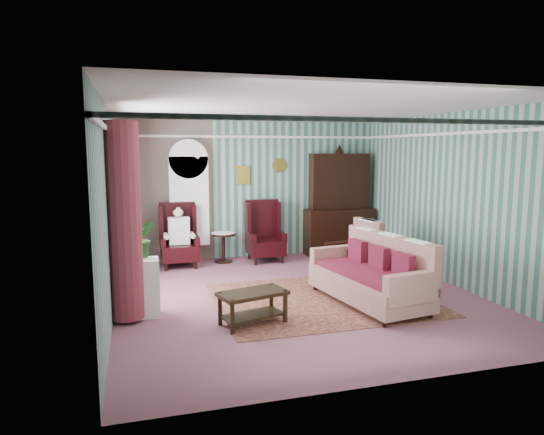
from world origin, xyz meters
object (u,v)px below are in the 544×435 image
object	(u,v)px
seated_woman	(179,237)
plant_stand	(139,288)
wingback_left	(179,235)
nest_table	(406,257)
bookcase	(189,207)
coffee_table	(253,308)
floral_armchair	(353,253)
sofa	(368,272)
round_side_table	(223,248)
wingback_right	(265,231)
dresser_hutch	(339,201)

from	to	relation	value
seated_woman	plant_stand	distance (m)	2.87
wingback_left	nest_table	world-z (taller)	wingback_left
bookcase	plant_stand	distance (m)	3.39
seated_woman	coffee_table	size ratio (longest dim) A/B	1.33
nest_table	floral_armchair	size ratio (longest dim) A/B	0.56
sofa	coffee_table	bearing A→B (deg)	92.98
bookcase	seated_woman	distance (m)	0.70
bookcase	round_side_table	xyz separation A→B (m)	(0.65, -0.24, -0.82)
bookcase	seated_woman	world-z (taller)	bookcase
sofa	floral_armchair	distance (m)	1.35
wingback_left	nest_table	xyz separation A→B (m)	(4.07, -1.55, -0.35)
nest_table	floral_armchair	xyz separation A→B (m)	(-1.21, -0.24, 0.21)
round_side_table	nest_table	size ratio (longest dim) A/B	1.11
coffee_table	nest_table	bearing A→B (deg)	29.15
nest_table	seated_woman	bearing A→B (deg)	159.15
round_side_table	sofa	bearing A→B (deg)	-63.70
plant_stand	coffee_table	size ratio (longest dim) A/B	0.90
plant_stand	floral_armchair	xyz separation A→B (m)	(3.66, 0.96, 0.08)
plant_stand	sofa	world-z (taller)	sofa
round_side_table	plant_stand	size ratio (longest dim) A/B	0.75
wingback_right	floral_armchair	xyz separation A→B (m)	(1.11, -1.79, -0.14)
floral_armchair	nest_table	bearing A→B (deg)	-87.10
bookcase	floral_armchair	size ratio (longest dim) A/B	2.32
wingback_left	plant_stand	xyz separation A→B (m)	(-0.80, -2.75, -0.22)
seated_woman	nest_table	distance (m)	4.37
sofa	coffee_table	xyz separation A→B (m)	(-1.87, -0.38, -0.26)
seated_woman	plant_stand	size ratio (longest dim) A/B	1.47
sofa	nest_table	bearing A→B (deg)	-54.08
wingback_right	seated_woman	size ratio (longest dim) A/B	1.06
wingback_left	wingback_right	distance (m)	1.75
dresser_hutch	nest_table	xyz separation A→B (m)	(0.57, -1.82, -0.91)
seated_woman	coffee_table	xyz separation A→B (m)	(0.63, -3.47, -0.37)
wingback_right	nest_table	bearing A→B (deg)	-33.75
round_side_table	sofa	world-z (taller)	sofa
dresser_hutch	round_side_table	size ratio (longest dim) A/B	3.93
round_side_table	coffee_table	bearing A→B (deg)	-94.20
plant_stand	sofa	bearing A→B (deg)	-5.84
dresser_hutch	nest_table	distance (m)	2.11
bookcase	floral_armchair	distance (m)	3.46
bookcase	sofa	distance (m)	4.19
wingback_left	sofa	world-z (taller)	wingback_left
dresser_hutch	plant_stand	world-z (taller)	dresser_hutch
nest_table	plant_stand	xyz separation A→B (m)	(-4.87, -1.20, 0.13)
seated_woman	sofa	size ratio (longest dim) A/B	0.57
wingback_left	round_side_table	size ratio (longest dim) A/B	2.08
seated_woman	plant_stand	xyz separation A→B (m)	(-0.80, -2.75, -0.19)
coffee_table	sofa	bearing A→B (deg)	11.46
dresser_hutch	sofa	bearing A→B (deg)	-106.59
dresser_hutch	floral_armchair	xyz separation A→B (m)	(-0.64, -2.06, -0.70)
wingback_left	wingback_right	bearing A→B (deg)	0.00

